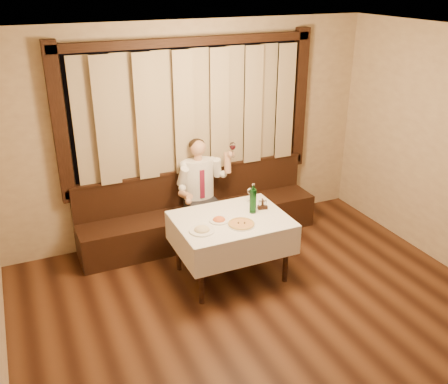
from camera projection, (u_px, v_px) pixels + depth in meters
name	position (u px, v px, depth m)	size (l,w,h in m)	color
room	(264.00, 180.00, 4.73)	(5.01, 6.01, 2.81)	black
banquette	(199.00, 216.00, 6.68)	(3.20, 0.61, 0.94)	black
dining_table	(231.00, 226.00, 5.69)	(1.27, 0.97, 0.76)	black
pizza	(241.00, 224.00, 5.48)	(0.31, 0.31, 0.03)	white
pasta_red	(219.00, 218.00, 5.57)	(0.23, 0.23, 0.08)	white
pasta_cream	(202.00, 228.00, 5.34)	(0.28, 0.28, 0.09)	white
green_bottle	(253.00, 200.00, 5.72)	(0.08, 0.08, 0.36)	#11501A
table_wine_glass	(250.00, 192.00, 5.99)	(0.07, 0.07, 0.18)	white
cruet_caddy	(263.00, 205.00, 5.85)	(0.13, 0.08, 0.12)	black
seated_man	(201.00, 184.00, 6.40)	(0.76, 0.57, 1.39)	black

